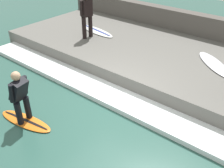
{
  "coord_description": "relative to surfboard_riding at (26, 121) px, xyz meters",
  "views": [
    {
      "loc": [
        -4.31,
        -3.78,
        4.37
      ],
      "look_at": [
        0.32,
        0.0,
        0.7
      ],
      "focal_mm": 42.0,
      "sensor_mm": 36.0,
      "label": 1
    }
  ],
  "objects": [
    {
      "name": "surfboard_riding",
      "position": [
        0.0,
        0.0,
        0.0
      ],
      "size": [
        0.72,
        1.68,
        0.07
      ],
      "color": "orange",
      "rests_on": "ground_plane"
    },
    {
      "name": "surfer_waiting_far",
      "position": [
        4.32,
        1.88,
        1.45
      ],
      "size": [
        0.57,
        0.32,
        1.68
      ],
      "color": "black",
      "rests_on": "concrete_ledge"
    },
    {
      "name": "surfboard_waiting_far",
      "position": [
        5.02,
        2.04,
        0.53
      ],
      "size": [
        0.86,
        2.01,
        0.07
      ],
      "color": "white",
      "rests_on": "concrete_ledge"
    },
    {
      "name": "ground_plane",
      "position": [
        1.65,
        -1.27,
        -0.03
      ],
      "size": [
        28.0,
        28.0,
        0.0
      ],
      "primitive_type": "plane",
      "color": "#2D564C"
    },
    {
      "name": "back_wall",
      "position": [
        7.37,
        -1.27,
        0.64
      ],
      "size": [
        0.5,
        13.07,
        1.35
      ],
      "primitive_type": "cube",
      "color": "#544F49",
      "rests_on": "ground_plane"
    },
    {
      "name": "surfboard_spare",
      "position": [
        5.15,
        -2.88,
        0.53
      ],
      "size": [
        1.64,
        1.73,
        0.06
      ],
      "color": "silver",
      "rests_on": "concrete_ledge"
    },
    {
      "name": "surfer_riding",
      "position": [
        -0.0,
        -0.0,
        0.81
      ],
      "size": [
        0.54,
        0.48,
        1.42
      ],
      "color": "black",
      "rests_on": "surfboard_riding"
    },
    {
      "name": "wave_foam_crest",
      "position": [
        2.26,
        -1.27,
        0.04
      ],
      "size": [
        0.94,
        11.83,
        0.14
      ],
      "primitive_type": "cube",
      "color": "white",
      "rests_on": "ground_plane"
    },
    {
      "name": "concrete_ledge",
      "position": [
        4.92,
        -1.27,
        0.24
      ],
      "size": [
        4.4,
        12.45,
        0.53
      ],
      "primitive_type": "cube",
      "color": "#66635E",
      "rests_on": "ground_plane"
    }
  ]
}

